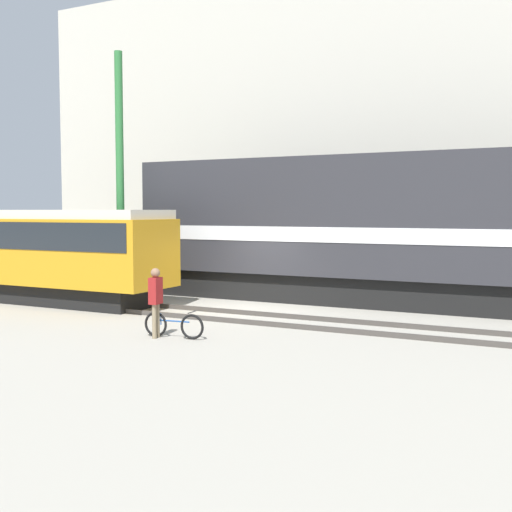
# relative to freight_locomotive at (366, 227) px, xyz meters

# --- Properties ---
(ground_plane) EXTENTS (120.00, 120.00, 0.00)m
(ground_plane) POSITION_rel_freight_locomotive_xyz_m (-3.10, -3.05, -2.63)
(ground_plane) COLOR #9E998C
(track_near) EXTENTS (60.00, 1.51, 0.14)m
(track_near) POSITION_rel_freight_locomotive_xyz_m (-3.10, -4.70, -2.56)
(track_near) COLOR #47423D
(track_near) RESTS_ON ground
(track_far) EXTENTS (60.00, 1.51, 0.14)m
(track_far) POSITION_rel_freight_locomotive_xyz_m (-3.10, 0.00, -2.56)
(track_far) COLOR #47423D
(track_far) RESTS_ON ground
(building_backdrop) EXTENTS (30.36, 6.00, 13.64)m
(building_backdrop) POSITION_rel_freight_locomotive_xyz_m (-3.10, 7.70, 4.20)
(building_backdrop) COLOR beige
(building_backdrop) RESTS_ON ground
(freight_locomotive) EXTENTS (16.25, 3.04, 5.60)m
(freight_locomotive) POSITION_rel_freight_locomotive_xyz_m (0.00, 0.00, 0.00)
(freight_locomotive) COLOR black
(freight_locomotive) RESTS_ON ground
(streetcar) EXTENTS (11.76, 2.54, 3.22)m
(streetcar) POSITION_rel_freight_locomotive_xyz_m (-11.13, -4.70, -0.79)
(streetcar) COLOR black
(streetcar) RESTS_ON ground
(bicycle) EXTENTS (1.66, 0.44, 0.70)m
(bicycle) POSITION_rel_freight_locomotive_xyz_m (-2.45, -7.95, -2.30)
(bicycle) COLOR black
(bicycle) RESTS_ON ground
(person) EXTENTS (0.26, 0.38, 1.76)m
(person) POSITION_rel_freight_locomotive_xyz_m (-2.85, -8.14, -1.55)
(person) COLOR #8C7A5B
(person) RESTS_ON ground
(utility_pole_left) EXTENTS (0.29, 0.29, 8.96)m
(utility_pole_left) POSITION_rel_freight_locomotive_xyz_m (-8.62, -2.35, 1.85)
(utility_pole_left) COLOR #2D7238
(utility_pole_left) RESTS_ON ground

